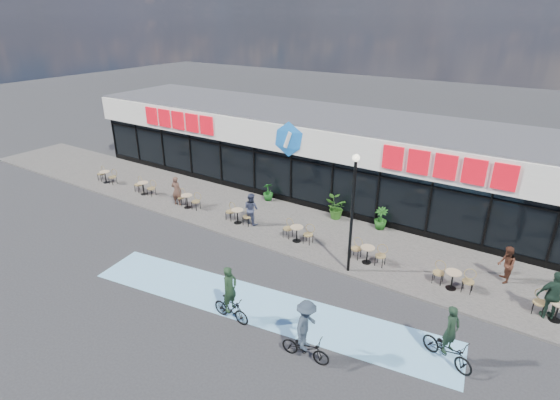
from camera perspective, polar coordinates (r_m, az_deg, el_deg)
name	(u,v)px	position (r m, az deg, el deg)	size (l,w,h in m)	color
ground	(207,258)	(19.60, -9.49, -7.44)	(120.00, 120.00, 0.00)	#28282B
sidewalk	(266,219)	(22.64, -1.90, -2.52)	(44.00, 5.00, 0.10)	#625D56
bike_lane	(262,306)	(16.49, -2.40, -13.66)	(14.00, 2.20, 0.01)	#7CC0EB
building	(317,151)	(26.14, 4.88, 6.39)	(30.60, 6.57, 4.75)	black
lamp_post	(353,204)	(17.10, 9.48, -0.57)	(0.28, 0.28, 5.01)	black
bistro_set_0	(107,175)	(29.34, -21.71, 3.02)	(1.54, 0.62, 0.90)	tan
bistro_set_1	(145,186)	(26.69, -17.27, 1.70)	(1.54, 0.62, 0.90)	tan
bistro_set_2	(188,199)	(24.25, -11.91, 0.09)	(1.54, 0.62, 0.90)	tan
bistro_set_3	(239,214)	(22.10, -5.43, -1.85)	(1.54, 0.62, 0.90)	tan
bistro_set_4	(298,232)	(20.31, 2.34, -4.13)	(1.54, 0.62, 0.90)	tan
bistro_set_5	(368,252)	(19.01, 11.44, -6.70)	(1.54, 0.62, 0.90)	tan
bistro_set_6	(453,277)	(18.28, 21.67, -9.35)	(1.54, 0.62, 0.90)	tan
bistro_set_7	(558,308)	(18.19, 32.52, -11.80)	(1.54, 0.62, 0.90)	tan
potted_plant_left	(268,192)	(24.60, -1.55, 1.10)	(0.57, 0.57, 1.02)	#154A16
potted_plant_mid	(335,208)	(22.55, 7.21, -1.02)	(1.06, 0.92, 1.18)	#2A5A19
potted_plant_right	(381,218)	(21.89, 13.01, -2.36)	(0.62, 0.62, 1.11)	#194814
patron_left	(177,191)	(24.56, -13.36, 1.19)	(0.60, 0.39, 1.64)	brown
patron_right	(251,209)	(21.77, -3.79, -1.13)	(0.80, 0.62, 1.64)	#33384F
pedestrian_a	(506,265)	(19.34, 27.45, -7.50)	(0.74, 0.58, 1.53)	#462519
pedestrian_c	(553,295)	(17.91, 32.12, -10.51)	(1.07, 0.45, 1.83)	#192D21
cyclist_a	(306,334)	(13.85, 3.40, -17.12)	(1.64, 1.14, 2.13)	black
cyclist_b	(448,345)	(14.81, 21.13, -17.24)	(1.86, 1.24, 2.03)	black
cyclist_c	(231,301)	(15.48, -6.48, -12.97)	(1.55, 0.63, 2.12)	black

